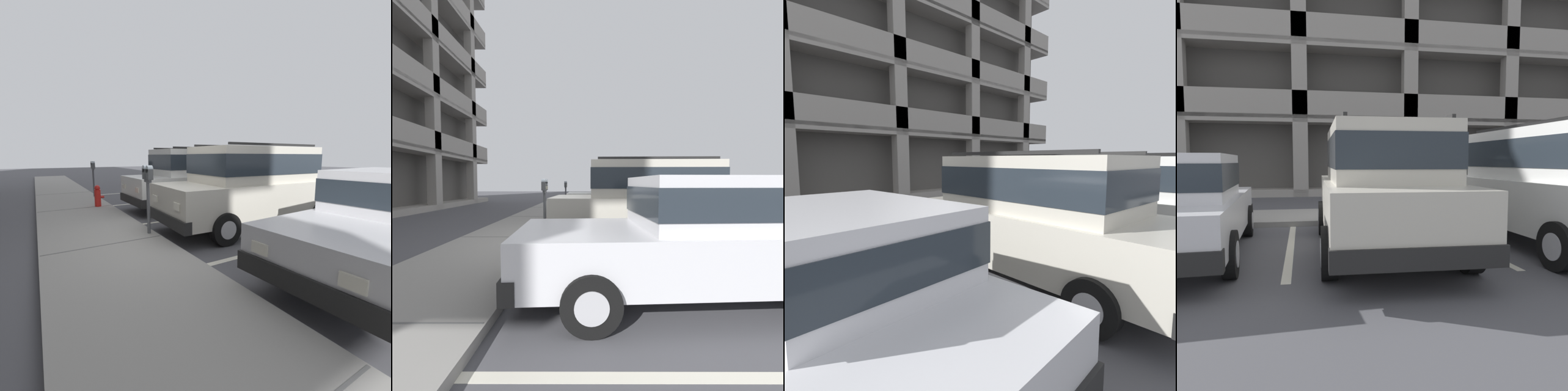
% 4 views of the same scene
% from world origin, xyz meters
% --- Properties ---
extents(ground_plane, '(80.00, 80.00, 0.10)m').
position_xyz_m(ground_plane, '(0.00, 0.00, -0.05)').
color(ground_plane, '#4C4C51').
extents(sidewalk, '(40.00, 2.20, 0.12)m').
position_xyz_m(sidewalk, '(0.00, 1.30, 0.06)').
color(sidewalk, gray).
rests_on(sidewalk, ground_plane).
extents(parking_stall_lines, '(12.23, 4.80, 0.01)m').
position_xyz_m(parking_stall_lines, '(1.51, -1.40, 0.00)').
color(parking_stall_lines, silver).
rests_on(parking_stall_lines, ground_plane).
extents(silver_suv, '(2.13, 4.84, 2.03)m').
position_xyz_m(silver_suv, '(-0.05, -2.29, 1.09)').
color(silver_suv, beige).
rests_on(silver_suv, ground_plane).
extents(red_sedan, '(2.02, 4.57, 1.54)m').
position_xyz_m(red_sedan, '(-3.09, -2.23, 0.82)').
color(red_sedan, silver).
rests_on(red_sedan, ground_plane).
extents(dark_hatchback, '(2.10, 4.83, 2.03)m').
position_xyz_m(dark_hatchback, '(2.84, -2.44, 1.09)').
color(dark_hatchback, silver).
rests_on(dark_hatchback, ground_plane).
extents(parking_meter_near, '(0.35, 0.12, 1.45)m').
position_xyz_m(parking_meter_near, '(0.30, 0.35, 1.20)').
color(parking_meter_near, '#595B60').
rests_on(parking_meter_near, sidewalk).
extents(parking_meter_far, '(0.35, 0.12, 1.44)m').
position_xyz_m(parking_meter_far, '(6.35, 0.33, 1.19)').
color(parking_meter_far, '#47474C').
rests_on(parking_meter_far, sidewalk).
extents(fire_hydrant, '(0.30, 0.30, 0.70)m').
position_xyz_m(fire_hydrant, '(4.04, 0.65, 0.46)').
color(fire_hydrant, red).
rests_on(fire_hydrant, sidewalk).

